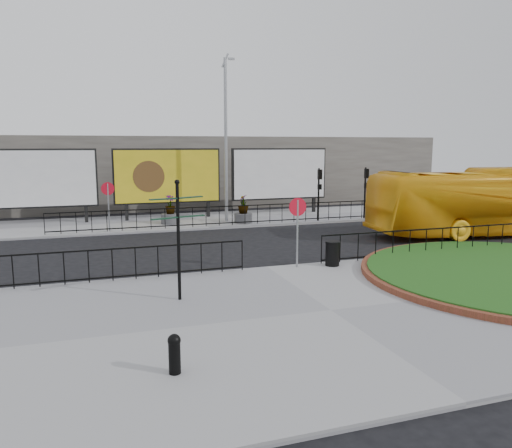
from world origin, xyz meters
name	(u,v)px	position (x,y,z in m)	size (l,w,h in m)	color
ground	(267,270)	(0.00, 0.00, 0.00)	(90.00, 90.00, 0.00)	black
pavement_near	(331,312)	(0.00, -5.00, 0.06)	(30.00, 10.00, 0.12)	gray
pavement_far	(197,221)	(0.00, 12.00, 0.06)	(44.00, 6.00, 0.12)	gray
railing_near_left	(89,266)	(-6.00, -0.30, 0.67)	(10.00, 0.10, 1.10)	black
railing_near_right	(426,242)	(6.50, -0.30, 0.67)	(9.00, 0.10, 1.10)	black
railing_far	(226,216)	(1.00, 9.30, 0.67)	(18.00, 0.10, 1.10)	black
speed_sign_far	(108,196)	(-5.00, 9.40, 1.92)	(0.64, 0.07, 2.47)	gray
speed_sign_near	(297,217)	(1.00, -0.40, 1.92)	(0.64, 0.07, 2.47)	gray
billboard_left	(37,179)	(-8.50, 12.97, 2.60)	(6.20, 0.31, 4.10)	black
billboard_mid	(168,176)	(-1.50, 12.97, 2.60)	(6.20, 0.31, 4.10)	black
billboard_right	(280,174)	(5.50, 12.97, 2.60)	(6.20, 0.31, 4.10)	black
lamp_post	(226,137)	(1.51, 11.00, 4.83)	(0.74, 0.18, 9.23)	gray
signal_pole_a	(319,186)	(6.50, 9.34, 2.10)	(0.22, 0.26, 3.00)	black
signal_pole_b	(366,185)	(9.50, 9.34, 2.10)	(0.22, 0.26, 3.00)	black
building_backdrop	(170,170)	(0.00, 22.00, 2.50)	(40.00, 10.00, 5.00)	slate
fingerpost_sign	(178,228)	(-3.60, -2.83, 2.15)	(1.56, 0.67, 3.36)	black
bollard	(174,352)	(-4.48, -7.37, 0.54)	(0.25, 0.25, 0.78)	black
litter_bin	(332,253)	(2.29, -0.60, 0.57)	(0.54, 0.54, 0.89)	black
bus	(487,202)	(12.63, 3.21, 1.64)	(2.76, 11.80, 3.29)	#F0AC15
planter_a	(170,213)	(-1.70, 11.00, 0.68)	(1.04, 1.04, 1.57)	#4C4C4F
planter_c	(243,212)	(2.20, 10.02, 0.71)	(1.00, 1.00, 1.58)	#4C4C4F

